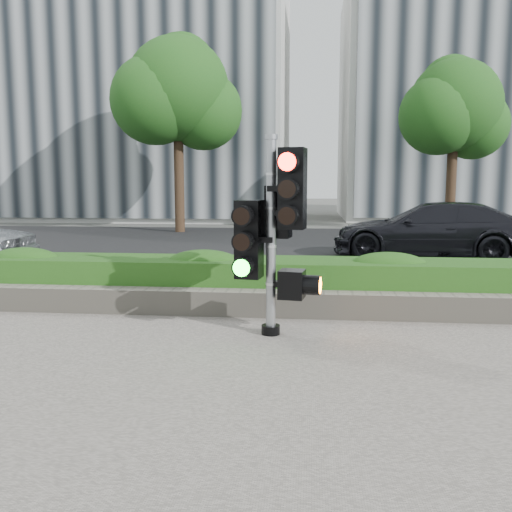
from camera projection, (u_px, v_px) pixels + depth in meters
The scene contains 11 objects.
ground at pixel (271, 364), 5.49m from camera, with size 120.00×120.00×0.00m, color #51514C.
sidewalk at pixel (239, 509), 3.02m from camera, with size 16.00×11.00×0.03m, color #9E9389.
road at pixel (297, 247), 15.35m from camera, with size 60.00×13.00×0.02m, color black.
curb at pixel (286, 295), 8.59m from camera, with size 60.00×0.25×0.12m, color gray.
stone_wall at pixel (282, 304), 7.34m from camera, with size 12.00×0.32×0.34m, color gray.
hedge at pixel (284, 283), 7.95m from camera, with size 12.00×1.00×0.68m, color #40912C.
building_left at pixel (132, 73), 28.07m from camera, with size 16.00×9.00×15.00m, color #B7B7B2.
tree_left at pixel (177, 94), 19.62m from camera, with size 4.61×4.03×7.34m.
tree_right at pixel (454, 109), 19.67m from camera, with size 4.10×3.58×6.53m.
traffic_signal at pixel (274, 226), 6.32m from camera, with size 0.84×0.65×2.34m.
car_dark at pixel (431, 230), 13.12m from camera, with size 1.90×4.67×1.35m, color black.
Camera 1 is at (0.38, -5.28, 1.82)m, focal length 38.00 mm.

